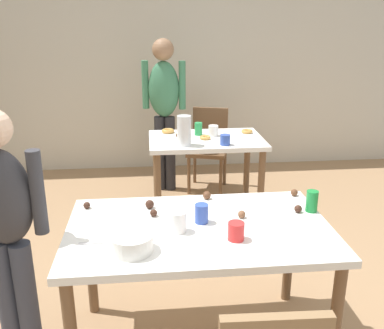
# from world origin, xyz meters

# --- Properties ---
(wall_back) EXTENTS (6.40, 0.10, 2.60)m
(wall_back) POSITION_xyz_m (0.00, 3.20, 1.30)
(wall_back) COLOR beige
(wall_back) RESTS_ON ground_plane
(dining_table_near) EXTENTS (1.38, 0.84, 0.75)m
(dining_table_near) POSITION_xyz_m (0.07, -0.03, 0.66)
(dining_table_near) COLOR white
(dining_table_near) RESTS_ON ground_plane
(dining_table_far) EXTENTS (1.03, 0.69, 0.75)m
(dining_table_far) POSITION_xyz_m (0.34, 1.70, 0.63)
(dining_table_far) COLOR white
(dining_table_far) RESTS_ON ground_plane
(chair_far_table) EXTENTS (0.50, 0.50, 0.87)m
(chair_far_table) POSITION_xyz_m (0.46, 2.40, 0.50)
(chair_far_table) COLOR brown
(chair_far_table) RESTS_ON ground_plane
(person_girl_near) EXTENTS (0.45, 0.27, 1.40)m
(person_girl_near) POSITION_xyz_m (-0.91, -0.03, 0.83)
(person_girl_near) COLOR #383D4C
(person_girl_near) RESTS_ON ground_plane
(person_adult_far) EXTENTS (0.45, 0.26, 1.60)m
(person_adult_far) POSITION_xyz_m (-0.02, 2.38, 0.96)
(person_adult_far) COLOR #28282D
(person_adult_far) RESTS_ON ground_plane
(mixing_bowl) EXTENTS (0.20, 0.20, 0.09)m
(mixing_bowl) POSITION_xyz_m (-0.28, -0.25, 0.79)
(mixing_bowl) COLOR white
(mixing_bowl) RESTS_ON dining_table_near
(soda_can) EXTENTS (0.07, 0.07, 0.12)m
(soda_can) POSITION_xyz_m (0.72, 0.09, 0.81)
(soda_can) COLOR #198438
(soda_can) RESTS_ON dining_table_near
(fork_near) EXTENTS (0.17, 0.02, 0.01)m
(fork_near) POSITION_xyz_m (-0.45, -0.16, 0.75)
(fork_near) COLOR silver
(fork_near) RESTS_ON dining_table_near
(cup_near_0) EXTENTS (0.08, 0.08, 0.09)m
(cup_near_0) POSITION_xyz_m (0.23, -0.19, 0.80)
(cup_near_0) COLOR red
(cup_near_0) RESTS_ON dining_table_near
(cup_near_1) EXTENTS (0.08, 0.08, 0.11)m
(cup_near_1) POSITION_xyz_m (-0.05, -0.08, 0.80)
(cup_near_1) COLOR white
(cup_near_1) RESTS_ON dining_table_near
(cup_near_2) EXTENTS (0.07, 0.07, 0.10)m
(cup_near_2) POSITION_xyz_m (0.08, 0.01, 0.80)
(cup_near_2) COLOR #3351B2
(cup_near_2) RESTS_ON dining_table_near
(cake_ball_0) EXTENTS (0.04, 0.04, 0.04)m
(cake_ball_0) POSITION_xyz_m (0.70, 0.32, 0.77)
(cake_ball_0) COLOR brown
(cake_ball_0) RESTS_ON dining_table_near
(cake_ball_1) EXTENTS (0.04, 0.04, 0.04)m
(cake_ball_1) POSITION_xyz_m (-0.55, 0.26, 0.77)
(cake_ball_1) COLOR #3D2319
(cake_ball_1) RESTS_ON dining_table_near
(cake_ball_2) EXTENTS (0.04, 0.04, 0.04)m
(cake_ball_2) POSITION_xyz_m (-0.17, 0.11, 0.77)
(cake_ball_2) COLOR #3D2319
(cake_ball_2) RESTS_ON dining_table_near
(cake_ball_3) EXTENTS (0.05, 0.05, 0.05)m
(cake_ball_3) POSITION_xyz_m (0.16, 0.32, 0.77)
(cake_ball_3) COLOR brown
(cake_ball_3) RESTS_ON dining_table_near
(cake_ball_4) EXTENTS (0.04, 0.04, 0.04)m
(cake_ball_4) POSITION_xyz_m (0.09, 0.09, 0.77)
(cake_ball_4) COLOR brown
(cake_ball_4) RESTS_ON dining_table_near
(cake_ball_5) EXTENTS (0.05, 0.05, 0.05)m
(cake_ball_5) POSITION_xyz_m (-0.19, 0.22, 0.78)
(cake_ball_5) COLOR #3D2319
(cake_ball_5) RESTS_ON dining_table_near
(cake_ball_6) EXTENTS (0.04, 0.04, 0.04)m
(cake_ball_6) POSITION_xyz_m (0.31, 0.05, 0.77)
(cake_ball_6) COLOR brown
(cake_ball_6) RESTS_ON dining_table_near
(cake_ball_7) EXTENTS (0.04, 0.04, 0.04)m
(cake_ball_7) POSITION_xyz_m (0.64, 0.08, 0.77)
(cake_ball_7) COLOR #3D2319
(cake_ball_7) RESTS_ON dining_table_near
(pitcher_far) EXTENTS (0.12, 0.12, 0.26)m
(pitcher_far) POSITION_xyz_m (0.12, 1.49, 0.88)
(pitcher_far) COLOR white
(pitcher_far) RESTS_ON dining_table_far
(cup_far_0) EXTENTS (0.07, 0.07, 0.12)m
(cup_far_0) POSITION_xyz_m (0.28, 1.82, 0.81)
(cup_far_0) COLOR green
(cup_far_0) RESTS_ON dining_table_far
(cup_far_1) EXTENTS (0.09, 0.09, 0.10)m
(cup_far_1) POSITION_xyz_m (0.41, 1.78, 0.80)
(cup_far_1) COLOR white
(cup_far_1) RESTS_ON dining_table_far
(cup_far_2) EXTENTS (0.09, 0.09, 0.09)m
(cup_far_2) POSITION_xyz_m (0.47, 1.47, 0.80)
(cup_far_2) COLOR #3351B2
(cup_far_2) RESTS_ON dining_table_far
(donut_far_0) EXTENTS (0.11, 0.11, 0.03)m
(donut_far_0) POSITION_xyz_m (0.75, 1.85, 0.77)
(donut_far_0) COLOR gold
(donut_far_0) RESTS_ON dining_table_far
(donut_far_1) EXTENTS (0.12, 0.12, 0.04)m
(donut_far_1) POSITION_xyz_m (-0.00, 1.93, 0.77)
(donut_far_1) COLOR gold
(donut_far_1) RESTS_ON dining_table_far
(donut_far_2) EXTENTS (0.10, 0.10, 0.03)m
(donut_far_2) POSITION_xyz_m (0.32, 1.67, 0.76)
(donut_far_2) COLOR gold
(donut_far_2) RESTS_ON dining_table_far
(donut_far_3) EXTENTS (0.10, 0.10, 0.03)m
(donut_far_3) POSITION_xyz_m (0.11, 1.78, 0.76)
(donut_far_3) COLOR brown
(donut_far_3) RESTS_ON dining_table_far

